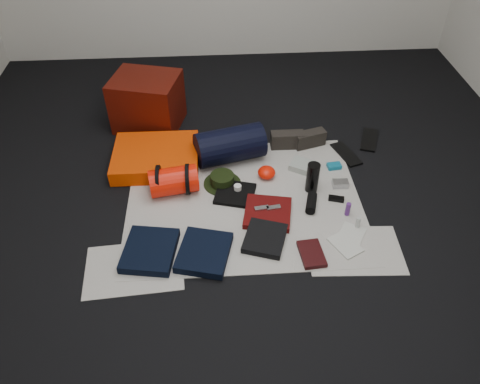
{
  "coord_description": "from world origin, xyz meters",
  "views": [
    {
      "loc": [
        -0.19,
        -2.36,
        2.21
      ],
      "look_at": [
        -0.03,
        -0.02,
        0.1
      ],
      "focal_mm": 35.0,
      "sensor_mm": 36.0,
      "label": 1
    }
  ],
  "objects": [
    {
      "name": "hiking_boot_left",
      "position": [
        0.38,
        0.6,
        0.07
      ],
      "size": [
        0.26,
        0.1,
        0.13
      ],
      "primitive_type": "cube",
      "rotation": [
        0.0,
        0.0,
        -0.0
      ],
      "color": "#28241F",
      "rests_on": "newspaper_mat"
    },
    {
      "name": "flip_flop_left",
      "position": [
        0.83,
        0.46,
        0.01
      ],
      "size": [
        0.2,
        0.32,
        0.02
      ],
      "primitive_type": "cube",
      "rotation": [
        0.0,
        0.0,
        0.32
      ],
      "color": "black",
      "rests_on": "floor"
    },
    {
      "name": "map_booklet",
      "position": [
        0.6,
        -0.46,
        0.01
      ],
      "size": [
        0.21,
        0.24,
        0.01
      ],
      "primitive_type": "cube",
      "rotation": [
        0.0,
        0.0,
        0.48
      ],
      "color": "#BBBCB3",
      "rests_on": "newspaper_mat"
    },
    {
      "name": "newspaper_sheet_front_left",
      "position": [
        -0.7,
        -0.55,
        0.0
      ],
      "size": [
        0.61,
        0.44,
        0.0
      ],
      "primitive_type": "cube",
      "rotation": [
        0.0,
        0.0,
        0.07
      ],
      "color": "silver",
      "rests_on": "floor"
    },
    {
      "name": "trousers_navy_a",
      "position": [
        -0.61,
        -0.45,
        0.03
      ],
      "size": [
        0.36,
        0.4,
        0.05
      ],
      "primitive_type": "cube",
      "rotation": [
        0.0,
        0.0,
        -0.16
      ],
      "color": "black",
      "rests_on": "newspaper_mat"
    },
    {
      "name": "flip_flop_right",
      "position": [
        1.06,
        0.64,
        0.01
      ],
      "size": [
        0.22,
        0.33,
        0.02
      ],
      "primitive_type": "cube",
      "rotation": [
        0.0,
        0.0,
        -0.36
      ],
      "color": "black",
      "rests_on": "floor"
    },
    {
      "name": "trousers_charcoal",
      "position": [
        0.1,
        -0.39,
        0.03
      ],
      "size": [
        0.32,
        0.34,
        0.04
      ],
      "primitive_type": "cube",
      "rotation": [
        0.0,
        0.0,
        -0.32
      ],
      "color": "black",
      "rests_on": "newspaper_mat"
    },
    {
      "name": "compact_camera",
      "position": [
        0.69,
        0.1,
        0.03
      ],
      "size": [
        0.11,
        0.07,
        0.04
      ],
      "primitive_type": "cube",
      "rotation": [
        0.0,
        0.0,
        -0.02
      ],
      "color": "#A7A7AC",
      "rests_on": "newspaper_mat"
    },
    {
      "name": "map_printout",
      "position": [
        0.66,
        -0.38,
        0.01
      ],
      "size": [
        0.22,
        0.24,
        0.01
      ],
      "primitive_type": "cube",
      "rotation": [
        0.0,
        0.0,
        -0.55
      ],
      "color": "#BBBCB3",
      "rests_on": "newspaper_mat"
    },
    {
      "name": "energy_bar_a",
      "position": [
        0.11,
        -0.14,
        0.05
      ],
      "size": [
        0.1,
        0.05,
        0.01
      ],
      "primitive_type": "cube",
      "rotation": [
        0.0,
        0.0,
        0.14
      ],
      "color": "#A7A7AC",
      "rests_on": "red_shirt"
    },
    {
      "name": "cyan_case",
      "position": [
        0.7,
        0.31,
        0.02
      ],
      "size": [
        0.11,
        0.08,
        0.03
      ],
      "primitive_type": "cube",
      "rotation": [
        0.0,
        0.0,
        0.12
      ],
      "color": "#0D6484",
      "rests_on": "newspaper_mat"
    },
    {
      "name": "paperback_book",
      "position": [
        0.37,
        -0.53,
        0.02
      ],
      "size": [
        0.16,
        0.23,
        0.03
      ],
      "primitive_type": "cube",
      "rotation": [
        0.0,
        0.0,
        0.09
      ],
      "color": "black",
      "rests_on": "newspaper_mat"
    },
    {
      "name": "key_cluster",
      "position": [
        -0.75,
        -0.48,
        0.01
      ],
      "size": [
        0.07,
        0.07,
        0.01
      ],
      "primitive_type": "cube",
      "rotation": [
        0.0,
        0.0,
        -0.03
      ],
      "color": "#A7A7AC",
      "rests_on": "newspaper_mat"
    },
    {
      "name": "newspaper_sheet_front_right",
      "position": [
        0.65,
        -0.5,
        0.0
      ],
      "size": [
        0.6,
        0.43,
        0.0
      ],
      "primitive_type": "cube",
      "rotation": [
        0.0,
        0.0,
        -0.05
      ],
      "color": "silver",
      "rests_on": "floor"
    },
    {
      "name": "stuff_sack",
      "position": [
        -0.48,
        0.12,
        0.1
      ],
      "size": [
        0.36,
        0.25,
        0.19
      ],
      "primitive_type": "cylinder",
      "rotation": [
        0.0,
        1.57,
        0.18
      ],
      "color": "red",
      "rests_on": "newspaper_mat"
    },
    {
      "name": "sleeping_pad",
      "position": [
        -0.63,
        0.45,
        0.06
      ],
      "size": [
        0.63,
        0.52,
        0.11
      ],
      "primitive_type": "cube",
      "rotation": [
        0.0,
        0.0,
        -0.01
      ],
      "color": "#F23F02",
      "rests_on": "newspaper_mat"
    },
    {
      "name": "hiking_boot_right",
      "position": [
        0.56,
        0.6,
        0.07
      ],
      "size": [
        0.26,
        0.16,
        0.12
      ],
      "primitive_type": "cube",
      "rotation": [
        0.0,
        0.0,
        0.29
      ],
      "color": "#28241F",
      "rests_on": "newspaper_mat"
    },
    {
      "name": "red_shirt",
      "position": [
        0.15,
        -0.16,
        0.03
      ],
      "size": [
        0.36,
        0.36,
        0.04
      ],
      "primitive_type": "cube",
      "rotation": [
        0.0,
        0.0,
        -0.2
      ],
      "color": "#4F0908",
      "rests_on": "newspaper_mat"
    },
    {
      "name": "trousers_navy_b",
      "position": [
        -0.28,
        -0.48,
        0.03
      ],
      "size": [
        0.37,
        0.4,
        0.05
      ],
      "primitive_type": "cube",
      "rotation": [
        0.0,
        0.0,
        -0.25
      ],
      "color": "black",
      "rests_on": "newspaper_mat"
    },
    {
      "name": "orange_stuff_sack",
      "position": [
        0.18,
        0.23,
        0.05
      ],
      "size": [
        0.14,
        0.14,
        0.08
      ],
      "primitive_type": "ellipsoid",
      "rotation": [
        0.0,
        0.0,
        -0.06
      ],
      "color": "red",
      "rests_on": "newspaper_mat"
    },
    {
      "name": "boonie_crown",
      "position": [
        -0.14,
        0.18,
        0.05
      ],
      "size": [
        0.17,
        0.17,
        0.07
      ],
      "primitive_type": "cylinder",
      "color": "black",
      "rests_on": "boonie_brim"
    },
    {
      "name": "newspaper_mat",
      "position": [
        0.0,
        0.0,
        0.0
      ],
      "size": [
        1.6,
        1.3,
        0.01
      ],
      "primitive_type": "cube",
      "color": "silver",
      "rests_on": "floor"
    },
    {
      "name": "toiletry_purple",
      "position": [
        0.68,
        -0.19,
        0.05
      ],
      "size": [
        0.04,
        0.04,
        0.1
      ],
      "primitive_type": "cylinder",
      "rotation": [
        0.0,
        0.0,
        -0.29
      ],
      "color": "#512371",
      "rests_on": "newspaper_mat"
    },
    {
      "name": "sack_strap_right",
      "position": [
        -0.38,
        0.12,
        0.11
      ],
      "size": [
        0.03,
        0.22,
        0.22
      ],
      "primitive_type": "cylinder",
      "rotation": [
        0.0,
        1.57,
        0.0
      ],
      "color": "black",
      "rests_on": "newspaper_mat"
    },
    {
      "name": "floor",
      "position": [
        0.0,
        0.0,
        -0.01
      ],
      "size": [
        4.5,
        4.5,
        0.02
      ],
      "primitive_type": "cube",
      "color": "black",
      "rests_on": "ground"
    },
    {
      "name": "black_tshirt",
      "position": [
        -0.06,
        0.05,
        0.02
      ],
      "size": [
        0.32,
        0.31,
        0.03
      ],
      "primitive_type": "cube",
      "rotation": [
        0.0,
        0.0,
        -0.26
      ],
      "color": "black",
      "rests_on": "newspaper_mat"
    },
    {
      "name": "toiletry_clear",
      "position": [
        0.71,
        -0.31,
        0.05
      ],
      "size": [
        0.03,
        0.03,
        0.08
      ],
      "primitive_type": "cylinder",
      "rotation": [
        0.0,
        0.0,
        0.01
      ],
      "color": "#ABAFAA",
      "rests_on": "newspaper_mat"
    },
    {
      "name": "red_cabinet",
      "position": [
        -0.72,
        1.0,
        0.21
      ],
      "size": [
        0.6,
        0.54,
        0.43
      ],
      "primitive_type": "cube",
      "rotation": [
        0.0,
        0.0,
        -0.26
      ],
      "color": "#4D0D05",
      "rests_on": "floor"
    },
    {
      "name": "sack_strap_left",
      "position": [
        -0.58,
        0.12,
        0.11
      ],
      "size": [
        0.02,
        0.22,
        0.22
      ],
      "primitive_type": "cylinder",
      "rotation": [
        0.0,
        1.57,
        0.0
      ],
      "color": "black",
      "rests_on": "newspaper_mat"
    },
    {
      "name": "speaker",
      "position": [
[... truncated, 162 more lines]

